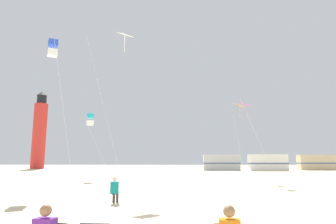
{
  "coord_description": "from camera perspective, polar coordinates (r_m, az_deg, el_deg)",
  "views": [
    {
      "loc": [
        1.04,
        -7.91,
        1.89
      ],
      "look_at": [
        0.4,
        12.88,
        5.31
      ],
      "focal_mm": 31.14,
      "sensor_mm": 36.0,
      "label": 1
    }
  ],
  "objects": [
    {
      "name": "kite_flyer_standing",
      "position": [
        13.52,
        -10.38,
        -14.61
      ],
      "size": [
        0.35,
        0.51,
        1.16
      ],
      "rotation": [
        0.0,
        0.0,
        3.18
      ],
      "color": "#147F84",
      "rests_on": "ground"
    },
    {
      "name": "kite_box_blue",
      "position": [
        22.01,
        -21.62,
        11.5
      ],
      "size": [
        2.06,
        2.46,
        10.07
      ],
      "color": "silver",
      "rests_on": "ground"
    },
    {
      "name": "kite_box_cyan",
      "position": [
        30.09,
        -14.97,
        -1.42
      ],
      "size": [
        2.73,
        2.73,
        6.45
      ],
      "color": "silver",
      "rests_on": "ground"
    },
    {
      "name": "kite_diamond_orange",
      "position": [
        27.5,
        13.79,
        0.77
      ],
      "size": [
        1.4,
        1.4,
        7.02
      ],
      "color": "silver",
      "rests_on": "ground"
    },
    {
      "name": "kite_diamond_rainbow",
      "position": [
        24.48,
        15.01,
        0.97
      ],
      "size": [
        2.86,
        2.63,
        6.57
      ],
      "color": "silver",
      "rests_on": "ground"
    },
    {
      "name": "kite_diamond_white",
      "position": [
        19.5,
        -8.74,
        13.7
      ],
      "size": [
        3.08,
        2.99,
        10.13
      ],
      "color": "silver",
      "rests_on": "ground"
    },
    {
      "name": "lighthouse_distant",
      "position": [
        68.82,
        -23.85,
        -3.57
      ],
      "size": [
        2.8,
        2.8,
        16.8
      ],
      "color": "red",
      "rests_on": "ground"
    },
    {
      "name": "rv_van_silver",
      "position": [
        53.91,
        10.39,
        -9.71
      ],
      "size": [
        6.52,
        2.58,
        2.8
      ],
      "rotation": [
        0.0,
        0.0,
        -0.04
      ],
      "color": "#B7BABF",
      "rests_on": "ground"
    },
    {
      "name": "rv_van_white",
      "position": [
        54.14,
        18.91,
        -9.36
      ],
      "size": [
        6.48,
        2.46,
        2.8
      ],
      "rotation": [
        0.0,
        0.0,
        -0.02
      ],
      "color": "white",
      "rests_on": "ground"
    },
    {
      "name": "rv_van_tan",
      "position": [
        61.3,
        27.02,
        -8.79
      ],
      "size": [
        6.52,
        2.56,
        2.8
      ],
      "rotation": [
        0.0,
        0.0,
        -0.03
      ],
      "color": "#C6B28C",
      "rests_on": "ground"
    }
  ]
}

